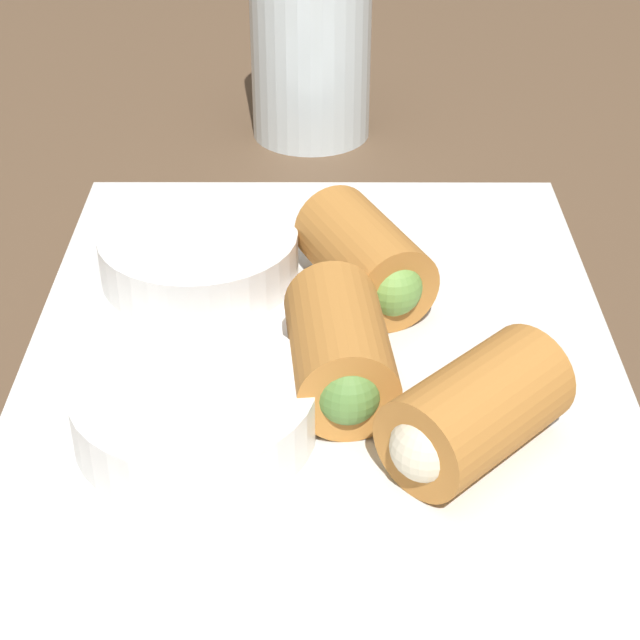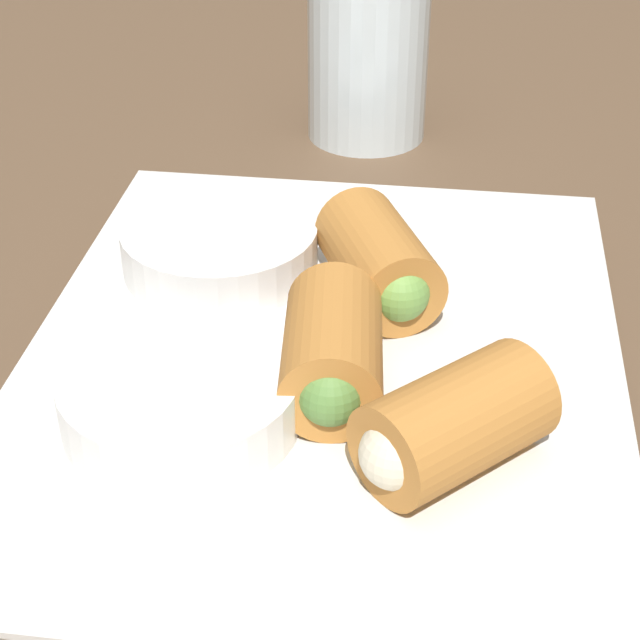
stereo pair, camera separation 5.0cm
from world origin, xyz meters
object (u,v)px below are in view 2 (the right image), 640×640
(drinking_glass, at_px, (369,31))
(dipping_bowl_far, at_px, (220,246))
(serving_plate, at_px, (320,365))
(dipping_bowl_near, at_px, (180,396))

(drinking_glass, bearing_deg, dipping_bowl_far, 165.69)
(serving_plate, distance_m, dipping_bowl_far, 0.09)
(drinking_glass, bearing_deg, serving_plate, -178.77)
(dipping_bowl_far, bearing_deg, dipping_bowl_near, -175.37)
(dipping_bowl_far, xyz_separation_m, drinking_glass, (0.20, -0.05, 0.04))
(dipping_bowl_near, distance_m, drinking_glass, 0.33)
(dipping_bowl_near, bearing_deg, drinking_glass, -7.49)
(serving_plate, distance_m, drinking_glass, 0.27)
(dipping_bowl_far, height_order, drinking_glass, drinking_glass)
(dipping_bowl_far, bearing_deg, serving_plate, -137.85)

